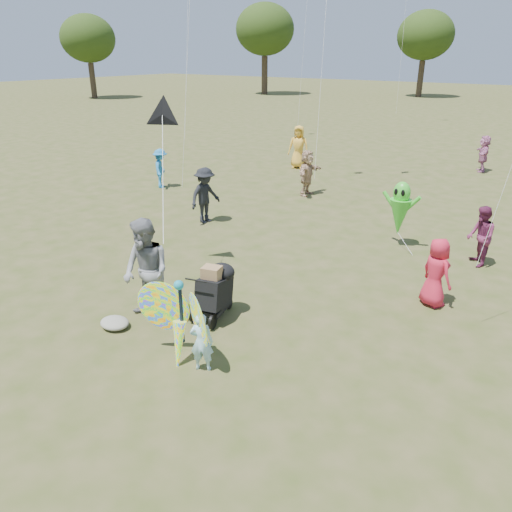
% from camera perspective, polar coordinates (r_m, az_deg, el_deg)
% --- Properties ---
extents(ground, '(160.00, 160.00, 0.00)m').
position_cam_1_polar(ground, '(9.04, -4.56, -9.73)').
color(ground, '#51592B').
rests_on(ground, ground).
extents(child_girl, '(0.44, 0.40, 1.02)m').
position_cam_1_polar(child_girl, '(8.09, -6.23, -9.74)').
color(child_girl, '#AAE1F2').
rests_on(child_girl, ground).
extents(adult_man, '(1.10, 0.93, 2.02)m').
position_cam_1_polar(adult_man, '(9.43, -12.41, -1.81)').
color(adult_man, gray).
rests_on(adult_man, ground).
extents(grey_bag, '(0.58, 0.48, 0.19)m').
position_cam_1_polar(grey_bag, '(9.76, -15.85, -7.36)').
color(grey_bag, gray).
rests_on(grey_bag, ground).
extents(crowd_a, '(0.83, 0.74, 1.43)m').
position_cam_1_polar(crowd_a, '(10.55, 19.90, -1.78)').
color(crowd_a, red).
rests_on(crowd_a, ground).
extents(crowd_b, '(0.73, 1.13, 1.66)m').
position_cam_1_polar(crowd_b, '(14.93, -5.84, 6.90)').
color(crowd_b, black).
rests_on(crowd_b, ground).
extents(crowd_d, '(0.58, 1.52, 1.60)m').
position_cam_1_polar(crowd_d, '(17.94, 5.87, 9.45)').
color(crowd_d, tan).
rests_on(crowd_d, ground).
extents(crowd_e, '(0.83, 0.89, 1.46)m').
position_cam_1_polar(crowd_e, '(12.94, 24.29, 2.05)').
color(crowd_e, '#6D2448').
rests_on(crowd_e, ground).
extents(crowd_g, '(1.03, 0.84, 1.83)m').
position_cam_1_polar(crowd_g, '(22.26, 4.88, 12.31)').
color(crowd_g, gold).
rests_on(crowd_g, ground).
extents(crowd_i, '(0.99, 1.07, 1.45)m').
position_cam_1_polar(crowd_i, '(19.22, -10.82, 9.80)').
color(crowd_i, '#2276B8').
rests_on(crowd_i, ground).
extents(crowd_j, '(0.85, 1.48, 1.52)m').
position_cam_1_polar(crowd_j, '(23.60, 24.55, 10.60)').
color(crowd_j, '#BF6D9B').
rests_on(crowd_j, ground).
extents(jogging_stroller, '(0.67, 1.11, 1.09)m').
position_cam_1_polar(jogging_stroller, '(9.54, -4.63, -3.69)').
color(jogging_stroller, black).
rests_on(jogging_stroller, ground).
extents(butterfly_kite, '(1.74, 0.75, 1.65)m').
position_cam_1_polar(butterfly_kite, '(8.25, -8.70, -7.56)').
color(butterfly_kite, red).
rests_on(butterfly_kite, ground).
extents(delta_kite_rig, '(2.26, 2.27, 2.33)m').
position_cam_1_polar(delta_kite_rig, '(11.10, -10.65, 15.47)').
color(delta_kite_rig, black).
rests_on(delta_kite_rig, ground).
extents(alien_kite, '(1.12, 0.69, 1.74)m').
position_cam_1_polar(alien_kite, '(13.44, 16.11, 4.98)').
color(alien_kite, green).
rests_on(alien_kite, ground).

